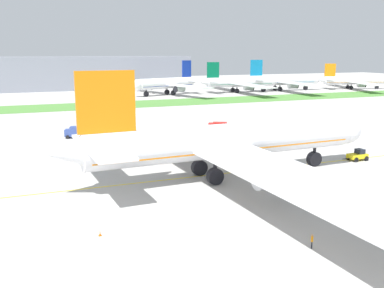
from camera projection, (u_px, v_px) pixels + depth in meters
The scene contains 15 objects.
ground_plane at pixel (253, 175), 74.34m from camera, with size 600.00×600.00×0.00m, color #ADAAA5.
apron_taxi_line at pixel (245, 171), 76.84m from camera, with size 280.00×0.36×0.01m, color yellow.
grass_median_strip at pixel (116, 105), 173.29m from camera, with size 320.00×24.00×0.10m, color #4C8438.
airliner_foreground at pixel (223, 142), 71.61m from camera, with size 56.96×90.89×17.84m.
pushback_tug at pixel (358, 155), 84.34m from camera, with size 5.50×2.58×2.17m.
ground_crew_wingwalker_port at pixel (312, 240), 46.38m from camera, with size 0.45×0.48×1.61m.
traffic_cone_starboard_wing at pixel (100, 233), 49.67m from camera, with size 0.36×0.36×0.58m.
service_truck_baggage_loader at pixel (76, 132), 106.32m from camera, with size 5.52×3.73×2.80m.
service_truck_fuel_bowser at pixel (218, 127), 113.61m from camera, with size 5.11×3.96×2.67m.
service_truck_catering_van at pixel (268, 131), 106.73m from camera, with size 5.45×3.11×3.19m.
parked_airliner_far_left at pixel (167, 84), 212.20m from camera, with size 38.06×58.67×16.42m.
parked_airliner_far_centre at pixel (239, 82), 225.84m from camera, with size 44.33×69.62×15.55m.
parked_airliner_far_right at pixel (282, 80), 235.85m from camera, with size 46.69×73.34×16.50m.
parked_airliner_far_outer at pixel (353, 81), 246.68m from camera, with size 40.35×64.80×14.22m.
terminal_building at pixel (83, 73), 244.42m from camera, with size 121.15×20.00×18.00m, color gray.
Camera 1 is at (-36.17, -62.77, 20.33)m, focal length 41.18 mm.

